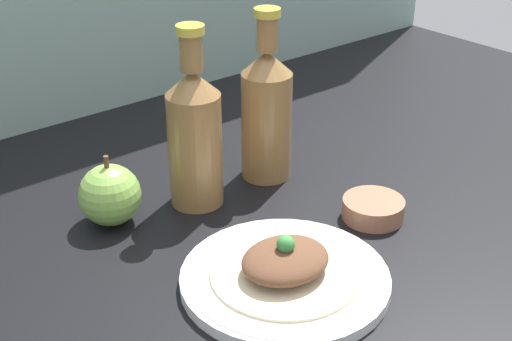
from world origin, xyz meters
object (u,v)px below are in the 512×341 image
Objects in this scene: cider_bottle_left at (195,134)px; dipping_bowl at (373,209)px; plated_food at (285,263)px; apple at (110,195)px; plate at (285,278)px; cider_bottle_right at (267,111)px.

cider_bottle_left is 3.03× the size of dipping_bowl.
cider_bottle_left is at bearing 130.08° from dipping_bowl.
cider_bottle_left is (3.43, 23.19, 7.72)cm from plated_food.
plated_food is 27.53cm from apple.
plate is at bearing -169.26° from dipping_bowl.
apple is at bearing 173.80° from cider_bottle_right.
plate is at bearing -98.42° from cider_bottle_left.
plate is at bearing 153.43° from plated_food.
cider_bottle_right is at bearing 0.00° from cider_bottle_left.
apple reaches higher than plated_food.
apple is at bearing 167.42° from cider_bottle_left.
cider_bottle_right is 2.57× the size of apple.
dipping_bowl is (19.79, 3.75, -1.63)cm from plated_food.
plate is 25.42cm from cider_bottle_left.
plated_food is (0.00, -0.00, 2.11)cm from plate.
cider_bottle_left is at bearing 180.00° from cider_bottle_right.
apple is at bearing 109.21° from plated_food.
cider_bottle_right is (13.14, 0.00, 0.00)cm from cider_bottle_left.
cider_bottle_left is 14.32cm from apple.
plate is 2.11cm from plated_food.
plate is 2.49× the size of apple.
dipping_bowl is at bearing -80.60° from cider_bottle_right.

